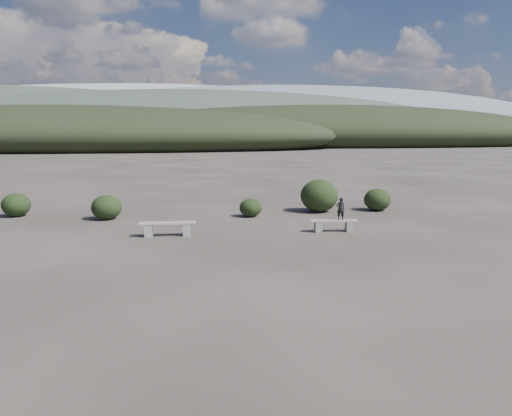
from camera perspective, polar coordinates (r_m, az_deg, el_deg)
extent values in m
plane|color=#2C2622|center=(13.34, -1.18, -7.02)|extent=(1200.00, 1200.00, 0.00)
cube|color=gray|center=(17.72, -12.18, -2.53)|extent=(0.28, 0.38, 0.44)
cube|color=gray|center=(17.67, -7.92, -2.44)|extent=(0.28, 0.38, 0.44)
cube|color=gray|center=(17.64, -10.07, -1.70)|extent=(1.97, 0.42, 0.05)
cube|color=gray|center=(18.28, 7.11, -2.14)|extent=(0.26, 0.35, 0.38)
cube|color=gray|center=(18.54, 10.59, -2.07)|extent=(0.26, 0.35, 0.38)
cube|color=gray|center=(18.36, 8.88, -1.45)|extent=(1.74, 0.47, 0.05)
imported|color=black|center=(18.35, 9.65, -0.09)|extent=(0.32, 0.23, 0.83)
ellipsoid|color=black|center=(21.58, -16.72, 0.07)|extent=(1.24, 1.24, 1.02)
ellipsoid|color=black|center=(21.35, -0.60, 0.04)|extent=(0.98, 0.98, 0.78)
ellipsoid|color=black|center=(22.78, 7.23, 1.40)|extent=(1.69, 1.69, 1.48)
ellipsoid|color=black|center=(23.65, 13.69, 0.94)|extent=(1.23, 1.23, 1.02)
ellipsoid|color=black|center=(23.74, -25.74, 0.32)|extent=(1.19, 1.19, 1.01)
ellipsoid|color=black|center=(105.40, -21.00, 7.67)|extent=(110.00, 40.00, 12.00)
ellipsoid|color=black|center=(128.06, 8.73, 8.44)|extent=(120.00, 44.00, 14.00)
ellipsoid|color=#2E372D|center=(172.76, -7.52, 9.26)|extent=(190.00, 64.00, 24.00)
ellipsoid|color=slate|center=(320.88, 5.03, 9.84)|extent=(340.00, 110.00, 44.00)
ellipsoid|color=gray|center=(413.83, -12.05, 9.80)|extent=(460.00, 140.00, 56.00)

